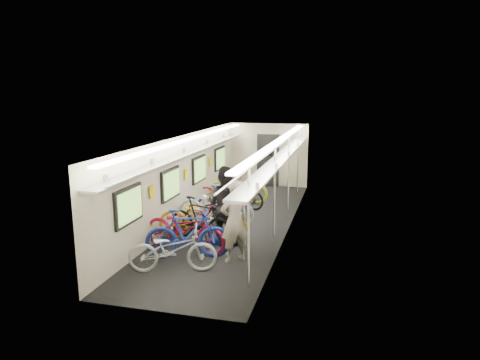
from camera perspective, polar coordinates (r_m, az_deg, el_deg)
The scene contains 15 objects.
train_car_shell at distance 12.30m, azimuth -1.45°, elevation 2.70°, with size 10.00×10.00×10.00m.
bicycle_0 at distance 8.82m, azimuth -8.99°, elevation -9.12°, with size 0.63×1.79×0.94m, color silver.
bicycle_1 at distance 9.41m, azimuth -6.97°, elevation -7.12°, with size 0.53×1.86×1.12m, color navy.
bicycle_2 at distance 9.83m, azimuth -7.40°, elevation -6.39°, with size 0.73×2.08×1.09m, color maroon.
bicycle_3 at distance 10.35m, azimuth -5.29°, elevation -5.35°, with size 0.52×1.85×1.11m, color black.
bicycle_4 at distance 10.57m, azimuth -5.00°, elevation -4.88°, with size 0.76×2.18×1.15m, color orange.
bicycle_5 at distance 10.87m, azimuth -3.38°, elevation -4.76°, with size 0.47×1.68×1.01m, color #BDBDBF.
bicycle_6 at distance 11.61m, azimuth -3.21°, elevation -3.47°, with size 0.73×2.08×1.09m, color #B0AFB4.
bicycle_7 at distance 11.97m, azimuth -2.13°, elevation -3.12°, with size 0.49×1.73×1.04m, color navy.
bicycle_8 at distance 13.47m, azimuth -2.20°, elevation -1.65°, with size 0.62×1.79×0.94m, color maroon.
bicycle_9 at distance 13.28m, azimuth 0.06°, elevation -1.78°, with size 0.45×1.61×0.97m, color black.
bicycle_10 at distance 14.07m, azimuth -0.19°, elevation -0.84°, with size 0.69×1.99×1.05m, color yellow.
passenger_near at distance 9.11m, azimuth -0.74°, elevation -5.51°, with size 0.65×0.42×1.77m, color gray.
passenger_mid at distance 10.19m, azimuth -2.03°, elevation -3.33°, with size 0.91×0.71×1.88m, color black.
backpack at distance 9.76m, azimuth -0.36°, elevation -1.94°, with size 0.26×0.14×0.38m, color #9D0F14.
Camera 1 is at (2.90, -10.99, 3.59)m, focal length 32.00 mm.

